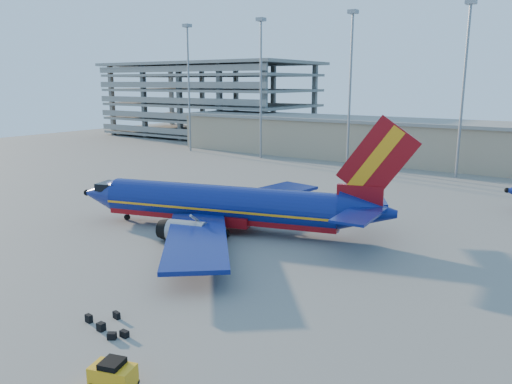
{
  "coord_description": "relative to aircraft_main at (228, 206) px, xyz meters",
  "views": [
    {
      "loc": [
        34.04,
        -41.98,
        15.89
      ],
      "look_at": [
        3.6,
        2.47,
        4.0
      ],
      "focal_mm": 35.0,
      "sensor_mm": 36.0,
      "label": 1
    }
  ],
  "objects": [
    {
      "name": "terminal_building",
      "position": [
        8.16,
        58.32,
        1.56
      ],
      "size": [
        122.0,
        16.0,
        8.5
      ],
      "color": "gray",
      "rests_on": "ground"
    },
    {
      "name": "ground",
      "position": [
        -1.84,
        0.32,
        -2.75
      ],
      "size": [
        220.0,
        220.0,
        0.0
      ],
      "primitive_type": "plane",
      "color": "slate",
      "rests_on": "ground"
    },
    {
      "name": "parking_garage",
      "position": [
        -63.84,
        74.37,
        8.98
      ],
      "size": [
        62.0,
        32.0,
        21.4
      ],
      "color": "slate",
      "rests_on": "ground"
    },
    {
      "name": "aircraft_main",
      "position": [
        0.0,
        0.0,
        0.0
      ],
      "size": [
        37.2,
        35.28,
        12.9
      ],
      "rotation": [
        0.0,
        0.0,
        0.28
      ],
      "color": "navy",
      "rests_on": "ground"
    },
    {
      "name": "baggage_tug",
      "position": [
        12.71,
        -26.53,
        -1.88
      ],
      "size": [
        2.63,
        2.01,
        1.67
      ],
      "rotation": [
        0.0,
        0.0,
        0.29
      ],
      "color": "orange",
      "rests_on": "ground"
    },
    {
      "name": "luggage_pile",
      "position": [
        7.2,
        -22.38,
        -2.51
      ],
      "size": [
        4.11,
        2.55,
        0.55
      ],
      "color": "black",
      "rests_on": "ground"
    },
    {
      "name": "light_mast_row",
      "position": [
        3.16,
        46.32,
        14.8
      ],
      "size": [
        101.6,
        1.6,
        28.65
      ],
      "color": "gray",
      "rests_on": "ground"
    }
  ]
}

